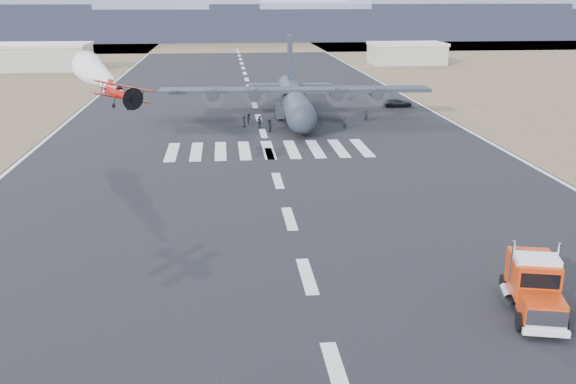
{
  "coord_description": "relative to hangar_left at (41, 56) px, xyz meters",
  "views": [
    {
      "loc": [
        -5.43,
        -28.6,
        18.8
      ],
      "look_at": [
        -0.63,
        18.99,
        4.0
      ],
      "focal_mm": 40.0,
      "sensor_mm": 36.0,
      "label": 1
    }
  ],
  "objects": [
    {
      "name": "ground",
      "position": [
        52.0,
        -145.0,
        -3.41
      ],
      "size": [
        500.0,
        500.0,
        0.0
      ],
      "primitive_type": "plane",
      "color": "black",
      "rests_on": "ground"
    },
    {
      "name": "scrub_far",
      "position": [
        52.0,
        85.0,
        -3.41
      ],
      "size": [
        500.0,
        80.0,
        0.0
      ],
      "primitive_type": "cube",
      "color": "brown",
      "rests_on": "ground"
    },
    {
      "name": "runway_markings",
      "position": [
        52.0,
        -85.0,
        -3.4
      ],
      "size": [
        60.0,
        260.0,
        0.01
      ],
      "primitive_type": null,
      "color": "silver",
      "rests_on": "ground"
    },
    {
      "name": "ridge_seg_c",
      "position": [
        -13.0,
        115.0,
        5.09
      ],
      "size": [
        150.0,
        50.0,
        17.0
      ],
      "primitive_type": "cube",
      "color": "slate",
      "rests_on": "ground"
    },
    {
      "name": "ridge_seg_d",
      "position": [
        52.0,
        115.0,
        3.09
      ],
      "size": [
        150.0,
        50.0,
        13.0
      ],
      "primitive_type": "cube",
      "color": "slate",
      "rests_on": "ground"
    },
    {
      "name": "ridge_seg_e",
      "position": [
        117.0,
        115.0,
        4.09
      ],
      "size": [
        150.0,
        50.0,
        15.0
      ],
      "primitive_type": "cube",
      "color": "slate",
      "rests_on": "ground"
    },
    {
      "name": "ridge_seg_f",
      "position": [
        182.0,
        115.0,
        5.09
      ],
      "size": [
        150.0,
        50.0,
        17.0
      ],
      "primitive_type": "cube",
      "color": "slate",
      "rests_on": "ground"
    },
    {
      "name": "hangar_left",
      "position": [
        0.0,
        0.0,
        0.0
      ],
      "size": [
        24.5,
        14.5,
        6.7
      ],
      "color": "#A3A091",
      "rests_on": "ground"
    },
    {
      "name": "hangar_right",
      "position": [
        98.0,
        5.0,
        -0.4
      ],
      "size": [
        20.5,
        12.5,
        5.9
      ],
      "color": "#A3A091",
      "rests_on": "ground"
    },
    {
      "name": "semi_truck",
      "position": [
        65.14,
        -139.51,
        -1.6
      ],
      "size": [
        4.28,
        8.4,
        3.69
      ],
      "rotation": [
        0.0,
        0.0,
        -0.24
      ],
      "color": "black",
      "rests_on": "ground"
    },
    {
      "name": "aerobatic_biplane",
      "position": [
        37.08,
        -113.23,
        6.65
      ],
      "size": [
        5.64,
        5.44,
        2.96
      ],
      "rotation": [
        0.0,
        0.27,
        0.31
      ],
      "color": "#A40C0A"
    },
    {
      "name": "smoke_trail",
      "position": [
        30.78,
        -93.71,
        6.81
      ],
      "size": [
        9.07,
        23.58,
        3.66
      ],
      "rotation": [
        0.0,
        0.0,
        0.31
      ],
      "color": "white"
    },
    {
      "name": "transport_aircraft",
      "position": [
        57.68,
        -73.2,
        -0.3
      ],
      "size": [
        41.74,
        34.37,
        12.06
      ],
      "rotation": [
        0.0,
        0.0,
        -0.04
      ],
      "color": "#1F262F",
      "rests_on": "ground"
    },
    {
      "name": "support_vehicle",
      "position": [
        76.78,
        -64.85,
        -2.72
      ],
      "size": [
        5.03,
        2.45,
        1.38
      ],
      "primitive_type": "imported",
      "rotation": [
        0.0,
        0.0,
        1.6
      ],
      "color": "black",
      "rests_on": "ground"
    },
    {
      "name": "crew_a",
      "position": [
        68.36,
        -77.44,
        -2.55
      ],
      "size": [
        0.79,
        0.81,
        1.72
      ],
      "primitive_type": "imported",
      "rotation": [
        0.0,
        0.0,
        2.22
      ],
      "color": "black",
      "rests_on": "ground"
    },
    {
      "name": "crew_b",
      "position": [
        52.94,
        -83.96,
        -2.53
      ],
      "size": [
        0.7,
        0.95,
        1.76
      ],
      "primitive_type": "imported",
      "rotation": [
        0.0,
        0.0,
        4.93
      ],
      "color": "black",
      "rests_on": "ground"
    },
    {
      "name": "crew_c",
      "position": [
        58.61,
        -78.05,
        -2.51
      ],
      "size": [
        1.27,
        0.92,
        1.79
      ],
      "primitive_type": "imported",
      "rotation": [
        0.0,
        0.0,
        5.91
      ],
      "color": "black",
      "rests_on": "ground"
    },
    {
      "name": "crew_d",
      "position": [
        51.73,
        -81.33,
        -2.48
      ],
      "size": [
        1.1,
        1.21,
        1.86
      ],
      "primitive_type": "imported",
      "rotation": [
        0.0,
        0.0,
        2.21
      ],
      "color": "black",
      "rests_on": "ground"
    },
    {
      "name": "crew_e",
      "position": [
        49.43,
        -79.98,
        -2.59
      ],
      "size": [
        0.53,
        0.82,
        1.64
      ],
      "primitive_type": "imported",
      "rotation": [
        0.0,
        0.0,
        4.67
      ],
      "color": "black",
      "rests_on": "ground"
    },
    {
      "name": "crew_f",
      "position": [
        56.03,
        -79.8,
        -2.6
      ],
      "size": [
        1.5,
        1.24,
        1.61
      ],
      "primitive_type": "imported",
      "rotation": [
        0.0,
        0.0,
        5.68
      ],
      "color": "black",
      "rests_on": "ground"
    },
    {
      "name": "crew_g",
      "position": [
        63.94,
        -83.45,
        -2.47
      ],
      "size": [
        0.88,
        0.89,
        1.88
      ],
      "primitive_type": "imported",
      "rotation": [
        0.0,
        0.0,
        5.46
      ],
      "color": "black",
      "rests_on": "ground"
    },
    {
      "name": "crew_h",
      "position": [
        50.3,
        -77.8,
        -2.62
      ],
      "size": [
        0.53,
        0.8,
        1.57
      ],
      "primitive_type": "imported",
      "rotation": [
        0.0,
        0.0,
        1.66
      ],
      "color": "black",
      "rests_on": "ground"
    }
  ]
}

